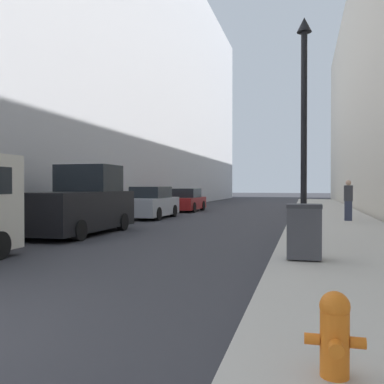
{
  "coord_description": "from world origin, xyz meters",
  "views": [
    {
      "loc": [
        4.63,
        -2.84,
        1.65
      ],
      "look_at": [
        -0.99,
        18.42,
        1.34
      ],
      "focal_mm": 40.0,
      "sensor_mm": 36.0,
      "label": 1
    }
  ],
  "objects": [
    {
      "name": "sidewalk_right",
      "position": [
        5.88,
        18.0,
        0.07
      ],
      "size": [
        3.86,
        60.0,
        0.14
      ],
      "color": "#B7B2A8",
      "rests_on": "ground"
    },
    {
      "name": "building_left_glass",
      "position": [
        -11.14,
        26.0,
        10.34
      ],
      "size": [
        12.0,
        60.0,
        20.68
      ],
      "color": "#BCBCC1",
      "rests_on": "ground"
    },
    {
      "name": "fire_hydrant",
      "position": [
        4.87,
        0.69,
        0.5
      ],
      "size": [
        0.47,
        0.35,
        0.68
      ],
      "color": "orange",
      "rests_on": "sidewalk_right"
    },
    {
      "name": "trash_bin",
      "position": [
        4.62,
        6.18,
        0.73
      ],
      "size": [
        0.7,
        0.61,
        1.14
      ],
      "color": "#3D3D42",
      "rests_on": "sidewalk_right"
    },
    {
      "name": "lamppost",
      "position": [
        4.6,
        9.36,
        3.55
      ],
      "size": [
        0.41,
        0.41,
        6.15
      ],
      "color": "black",
      "rests_on": "sidewalk_right"
    },
    {
      "name": "pickup_truck",
      "position": [
        -2.91,
        10.39,
        1.0
      ],
      "size": [
        2.21,
        5.1,
        2.4
      ],
      "color": "black",
      "rests_on": "ground"
    },
    {
      "name": "parked_sedan_near",
      "position": [
        -2.99,
        17.76,
        0.75
      ],
      "size": [
        1.83,
        4.3,
        1.61
      ],
      "color": "#A3A8B2",
      "rests_on": "ground"
    },
    {
      "name": "parked_sedan_far",
      "position": [
        -2.85,
        24.02,
        0.69
      ],
      "size": [
        1.81,
        4.12,
        1.48
      ],
      "color": "maroon",
      "rests_on": "ground"
    },
    {
      "name": "pedestrian_on_sidewalk",
      "position": [
        6.46,
        16.8,
        1.03
      ],
      "size": [
        0.36,
        0.23,
        1.76
      ],
      "color": "#2D3347",
      "rests_on": "sidewalk_right"
    }
  ]
}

